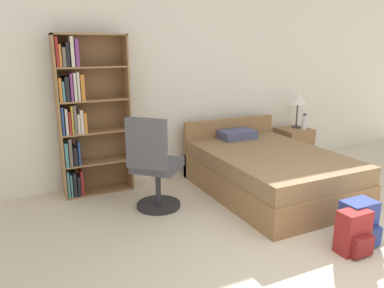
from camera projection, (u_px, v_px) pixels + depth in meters
wall_back at (197, 82)px, 5.28m from camera, size 9.00×0.06×2.60m
bookshelf at (84, 114)px, 4.48m from camera, size 0.84×0.28×1.94m
bed at (267, 171)px, 4.71m from camera, size 1.43×2.03×0.78m
office_chair at (154, 167)px, 4.10m from camera, size 0.72×0.72×1.09m
nightstand at (293, 145)px, 5.91m from camera, size 0.48×0.47×0.54m
table_lamp at (298, 99)px, 5.79m from camera, size 0.27×0.27×0.55m
water_bottle at (304, 122)px, 5.75m from camera, size 0.08×0.08×0.25m
backpack_blue at (359, 223)px, 3.49m from camera, size 0.32×0.28×0.41m
backpack_red at (354, 233)px, 3.32m from camera, size 0.28×0.23×0.40m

